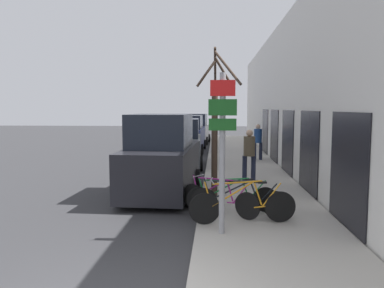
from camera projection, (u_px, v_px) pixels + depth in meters
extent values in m
plane|color=#333335|center=(182.00, 172.00, 15.82)|extent=(80.00, 80.00, 0.00)
cube|color=#ADA89E|center=(240.00, 161.00, 18.43)|extent=(3.20, 32.00, 0.15)
cube|color=silver|center=(277.00, 96.00, 18.01)|extent=(0.20, 32.00, 6.50)
cube|color=black|center=(347.00, 170.00, 8.00)|extent=(0.03, 2.22, 2.46)
cube|color=black|center=(308.00, 151.00, 11.36)|extent=(0.03, 2.22, 2.46)
cube|color=black|center=(287.00, 142.00, 14.72)|extent=(0.03, 2.22, 2.46)
cube|color=black|center=(274.00, 135.00, 18.08)|extent=(0.03, 2.22, 2.46)
cube|color=black|center=(265.00, 131.00, 21.44)|extent=(0.03, 2.22, 2.46)
cylinder|color=#939399|center=(222.00, 154.00, 7.49)|extent=(0.12, 0.12, 3.24)
cube|color=red|center=(223.00, 88.00, 7.29)|extent=(0.49, 0.02, 0.31)
cube|color=#19591E|center=(223.00, 107.00, 7.33)|extent=(0.56, 0.02, 0.32)
cube|color=#19591E|center=(223.00, 125.00, 7.36)|extent=(0.55, 0.02, 0.24)
cylinder|color=black|center=(205.00, 209.00, 8.18)|extent=(0.70, 0.14, 0.70)
cylinder|color=black|center=(280.00, 207.00, 8.33)|extent=(0.70, 0.14, 0.70)
cylinder|color=orange|center=(233.00, 194.00, 8.20)|extent=(0.95, 0.18, 0.57)
cylinder|color=orange|center=(237.00, 183.00, 8.19)|extent=(1.10, 0.21, 0.09)
cylinder|color=orange|center=(258.00, 194.00, 8.26)|extent=(0.21, 0.07, 0.50)
cylinder|color=orange|center=(267.00, 206.00, 8.30)|extent=(0.60, 0.12, 0.08)
cylinder|color=orange|center=(271.00, 195.00, 8.29)|extent=(0.45, 0.10, 0.56)
cylinder|color=orange|center=(208.00, 195.00, 8.16)|extent=(0.20, 0.06, 0.60)
cube|color=black|center=(262.00, 182.00, 8.24)|extent=(0.21, 0.11, 0.04)
cylinder|color=#99999E|center=(212.00, 182.00, 8.14)|extent=(0.09, 0.44, 0.02)
cylinder|color=black|center=(204.00, 201.00, 8.97)|extent=(0.64, 0.12, 0.64)
cylinder|color=black|center=(276.00, 205.00, 8.63)|extent=(0.64, 0.12, 0.64)
cylinder|color=black|center=(231.00, 190.00, 8.81)|extent=(0.94, 0.17, 0.53)
cylinder|color=black|center=(235.00, 181.00, 8.77)|extent=(1.10, 0.19, 0.08)
cylinder|color=black|center=(254.00, 192.00, 8.70)|extent=(0.21, 0.06, 0.46)
cylinder|color=black|center=(263.00, 203.00, 8.68)|extent=(0.59, 0.11, 0.08)
cylinder|color=black|center=(267.00, 194.00, 8.64)|extent=(0.44, 0.09, 0.51)
cylinder|color=black|center=(208.00, 190.00, 8.92)|extent=(0.20, 0.06, 0.55)
cube|color=black|center=(258.00, 182.00, 8.66)|extent=(0.21, 0.11, 0.04)
cylinder|color=#99999E|center=(211.00, 179.00, 8.88)|extent=(0.09, 0.44, 0.02)
cylinder|color=black|center=(193.00, 196.00, 9.46)|extent=(0.55, 0.39, 0.64)
cylinder|color=black|center=(247.00, 206.00, 8.52)|extent=(0.55, 0.39, 0.64)
cylinder|color=#8C1E72|center=(212.00, 188.00, 9.08)|extent=(0.74, 0.52, 0.53)
cylinder|color=#8C1E72|center=(215.00, 179.00, 9.01)|extent=(0.86, 0.59, 0.08)
cylinder|color=#8C1E72|center=(230.00, 192.00, 8.77)|extent=(0.18, 0.14, 0.46)
cylinder|color=#8C1E72|center=(237.00, 203.00, 8.68)|extent=(0.47, 0.33, 0.08)
cylinder|color=#8C1E72|center=(240.00, 194.00, 8.61)|extent=(0.36, 0.25, 0.51)
cylinder|color=#8C1E72|center=(196.00, 186.00, 9.38)|extent=(0.17, 0.13, 0.55)
cube|color=black|center=(233.00, 182.00, 8.70)|extent=(0.21, 0.18, 0.04)
cylinder|color=#99999E|center=(198.00, 176.00, 9.31)|extent=(0.27, 0.38, 0.02)
cylinder|color=black|center=(199.00, 199.00, 9.20)|extent=(0.62, 0.07, 0.61)
cylinder|color=black|center=(265.00, 199.00, 9.18)|extent=(0.62, 0.07, 0.61)
cylinder|color=#197233|center=(224.00, 188.00, 9.17)|extent=(0.91, 0.08, 0.51)
cylinder|color=#197233|center=(227.00, 179.00, 9.15)|extent=(1.06, 0.09, 0.08)
cylinder|color=#197233|center=(245.00, 189.00, 9.16)|extent=(0.20, 0.05, 0.44)
cylinder|color=#197233|center=(254.00, 198.00, 9.18)|extent=(0.57, 0.06, 0.07)
cylinder|color=#197233|center=(257.00, 190.00, 9.16)|extent=(0.43, 0.05, 0.50)
cylinder|color=#197233|center=(202.00, 189.00, 9.18)|extent=(0.20, 0.04, 0.53)
cube|color=black|center=(249.00, 180.00, 9.14)|extent=(0.20, 0.09, 0.04)
cylinder|color=#99999E|center=(206.00, 178.00, 9.15)|extent=(0.05, 0.44, 0.02)
cube|color=black|center=(162.00, 168.00, 11.56)|extent=(2.08, 4.42, 1.35)
cube|color=black|center=(161.00, 131.00, 11.27)|extent=(1.80, 2.33, 1.00)
cylinder|color=black|center=(143.00, 177.00, 13.04)|extent=(0.25, 0.62, 0.61)
cylinder|color=black|center=(196.00, 178.00, 12.84)|extent=(0.25, 0.62, 0.61)
cylinder|color=black|center=(120.00, 194.00, 10.38)|extent=(0.25, 0.62, 0.61)
cylinder|color=black|center=(187.00, 196.00, 10.18)|extent=(0.25, 0.62, 0.61)
cube|color=#51565B|center=(180.00, 150.00, 17.30)|extent=(2.02, 4.31, 1.19)
cube|color=black|center=(180.00, 128.00, 17.03)|extent=(1.76, 2.27, 0.85)
cylinder|color=black|center=(163.00, 156.00, 18.68)|extent=(0.24, 0.64, 0.64)
cylinder|color=black|center=(201.00, 156.00, 18.62)|extent=(0.24, 0.64, 0.64)
cylinder|color=black|center=(157.00, 164.00, 16.06)|extent=(0.24, 0.64, 0.64)
cylinder|color=black|center=(200.00, 164.00, 16.01)|extent=(0.24, 0.64, 0.64)
cube|color=navy|center=(189.00, 139.00, 23.25)|extent=(1.86, 4.80, 1.26)
cube|color=black|center=(189.00, 122.00, 22.96)|extent=(1.63, 2.51, 0.81)
cylinder|color=black|center=(178.00, 144.00, 24.84)|extent=(0.23, 0.61, 0.61)
cylinder|color=black|center=(204.00, 144.00, 24.68)|extent=(0.23, 0.61, 0.61)
cylinder|color=black|center=(172.00, 149.00, 21.91)|extent=(0.23, 0.61, 0.61)
cylinder|color=black|center=(201.00, 149.00, 21.76)|extent=(0.23, 0.61, 0.61)
cube|color=silver|center=(196.00, 133.00, 28.56)|extent=(2.01, 4.29, 1.19)
cube|color=black|center=(196.00, 120.00, 28.29)|extent=(1.73, 2.26, 0.89)
cylinder|color=black|center=(186.00, 138.00, 29.99)|extent=(0.25, 0.62, 0.61)
cylinder|color=black|center=(209.00, 138.00, 29.79)|extent=(0.25, 0.62, 0.61)
cylinder|color=black|center=(182.00, 141.00, 27.41)|extent=(0.25, 0.62, 0.61)
cylinder|color=black|center=(206.00, 141.00, 27.21)|extent=(0.25, 0.62, 0.61)
cylinder|color=#1E2338|center=(253.00, 168.00, 13.17)|extent=(0.16, 0.16, 0.87)
cylinder|color=#1E2338|center=(245.00, 168.00, 13.19)|extent=(0.16, 0.16, 0.87)
cylinder|color=brown|center=(249.00, 146.00, 13.11)|extent=(0.40, 0.40, 0.69)
sphere|color=tan|center=(249.00, 133.00, 13.06)|extent=(0.24, 0.24, 0.24)
cylinder|color=#1E2338|center=(261.00, 151.00, 18.44)|extent=(0.16, 0.16, 0.85)
cylinder|color=#1E2338|center=(255.00, 151.00, 18.42)|extent=(0.16, 0.16, 0.85)
cylinder|color=navy|center=(258.00, 136.00, 18.36)|extent=(0.39, 0.39, 0.67)
sphere|color=tan|center=(258.00, 127.00, 18.31)|extent=(0.23, 0.23, 0.23)
cylinder|color=#3D2D23|center=(214.00, 142.00, 10.66)|extent=(0.18, 0.18, 3.14)
cylinder|color=#3D2D23|center=(224.00, 72.00, 10.54)|extent=(0.58, 0.25, 0.85)
cylinder|color=#3D2D23|center=(227.00, 67.00, 9.96)|extent=(0.75, 1.06, 1.02)
cylinder|color=#3D2D23|center=(215.00, 69.00, 11.04)|extent=(0.08, 1.22, 1.13)
cylinder|color=#3D2D23|center=(206.00, 74.00, 10.39)|extent=(0.57, 0.30, 0.75)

